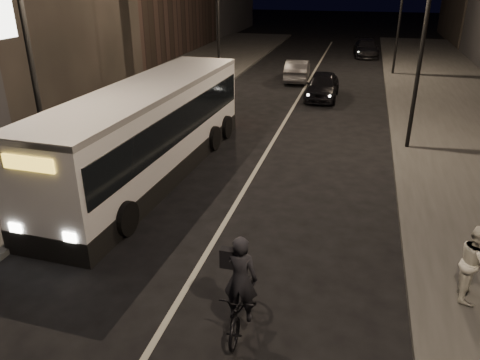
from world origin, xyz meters
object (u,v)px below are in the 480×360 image
Objects in this scene: city_bus at (150,127)px; car_far at (366,48)px; cyclist_on_bicycle at (242,298)px; car_near at (322,86)px; car_mid at (297,70)px; pedestrian_woman at (476,263)px; streetlight_left_near at (34,29)px; streetlight_right_mid at (419,14)px.

car_far is at bearing 78.33° from city_bus.
city_bus is 5.34× the size of cyclist_on_bicycle.
car_near is 5.00m from car_mid.
pedestrian_woman is at bearing -90.87° from car_far.
cyclist_on_bicycle reaches higher than car_near.
car_near is at bearing 111.44° from car_mid.
car_near is at bearing 89.81° from cyclist_on_bicycle.
streetlight_left_near is 5.04m from city_bus.
car_mid is (4.53, 20.51, -4.65)m from streetlight_left_near.
streetlight_right_mid reaches higher than pedestrian_woman.
city_bus is at bearing -151.14° from streetlight_right_mid.
car_mid is at bearing 94.57° from cyclist_on_bicycle.
car_near is at bearing 116.71° from streetlight_right_mid.
city_bus is 8.90m from cyclist_on_bicycle.
streetlight_left_near is 0.67× the size of city_bus.
streetlight_right_mid is at bearing 31.11° from city_bus.
streetlight_right_mid reaches higher than cyclist_on_bicycle.
car_mid is at bearing 77.54° from streetlight_left_near.
pedestrian_woman is at bearing -84.57° from streetlight_right_mid.
cyclist_on_bicycle is 1.28× the size of pedestrian_woman.
car_mid is at bearing 114.81° from car_near.
pedestrian_woman is at bearing -74.80° from car_near.
pedestrian_woman is 18.66m from car_near.
streetlight_right_mid is at bearing 112.50° from car_mid.
pedestrian_woman is at bearing 22.86° from cyclist_on_bicycle.
streetlight_right_mid is at bearing -63.54° from car_near.
city_bus is 2.74× the size of car_near.
pedestrian_woman reaches higher than car_far.
cyclist_on_bicycle is 0.47× the size of car_far.
city_bus is at bearing 60.63° from streetlight_left_near.
city_bus is (-8.93, -4.92, -3.59)m from streetlight_right_mid.
car_far is at bearing 85.83° from cyclist_on_bicycle.
city_bus is 6.83× the size of pedestrian_woman.
car_near is 0.91× the size of car_far.
car_mid is at bearing 116.12° from streetlight_right_mid.
city_bus is (1.73, 3.08, -3.59)m from streetlight_left_near.
streetlight_right_mid is 13.45m from cyclist_on_bicycle.
cyclist_on_bicycle is (6.94, -4.07, -4.60)m from streetlight_left_near.
city_bus is 2.51× the size of car_far.
cyclist_on_bicycle is 24.70m from car_mid.
cyclist_on_bicycle is 0.51× the size of car_near.
cyclist_on_bicycle is (-3.73, -12.07, -4.60)m from streetlight_right_mid.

